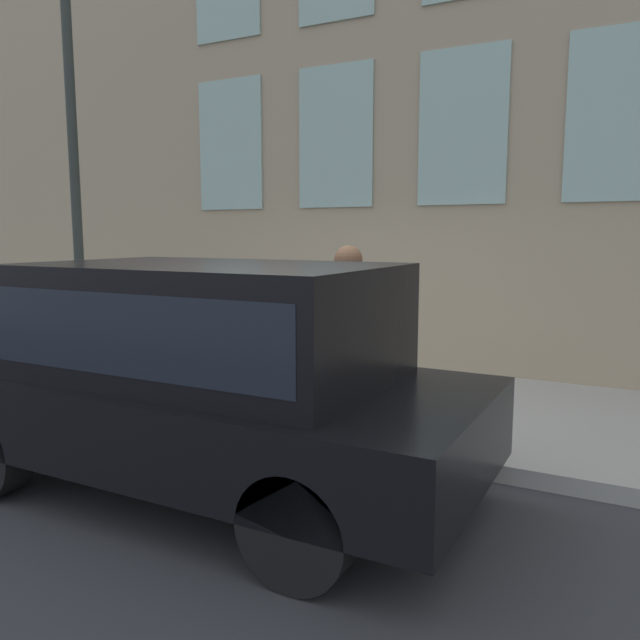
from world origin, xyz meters
TOP-DOWN VIEW (x-y plane):
  - ground_plane at (0.00, 0.00)m, footprint 80.00×80.00m
  - sidewalk at (1.56, 0.00)m, footprint 3.12×60.00m
  - fire_hydrant at (0.38, -0.01)m, footprint 0.31×0.43m
  - person at (0.56, -0.52)m, footprint 0.41×0.27m
  - parked_truck_black_near at (-1.16, -0.16)m, footprint 1.88×4.23m
  - street_lamp at (0.72, 3.25)m, footprint 0.36×0.36m

SIDE VIEW (x-z plane):
  - ground_plane at x=0.00m, z-range 0.00..0.00m
  - sidewalk at x=1.56m, z-range 0.00..0.15m
  - fire_hydrant at x=0.38m, z-range 0.15..0.86m
  - parked_truck_black_near at x=-1.16m, z-range 0.12..1.84m
  - person at x=0.56m, z-range 0.32..2.00m
  - street_lamp at x=0.72m, z-range 0.85..6.98m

